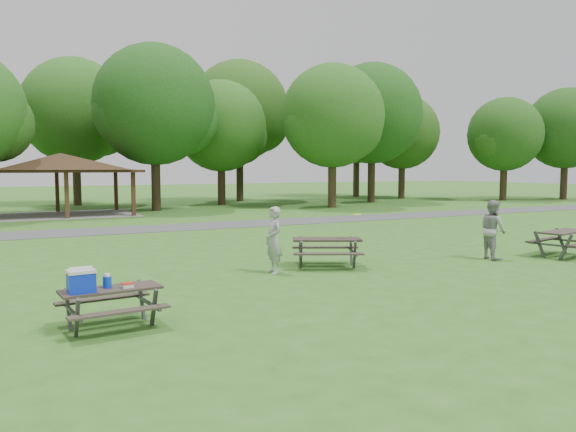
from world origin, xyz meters
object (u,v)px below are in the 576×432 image
Objects in this scene: picnic_table_near at (102,292)px; frisbee_catcher at (493,230)px; frisbee_thrower at (274,240)px; picnic_table_middle at (327,245)px.

picnic_table_near is 0.98× the size of frisbee_catcher.
picnic_table_near is 6.13m from frisbee_thrower.
frisbee_thrower reaches higher than picnic_table_middle.
frisbee_catcher is at bearing 82.44° from frisbee_thrower.
picnic_table_middle is (6.92, 3.59, -0.06)m from picnic_table_near.
frisbee_thrower is at bearing -174.17° from picnic_table_middle.
frisbee_thrower is 7.29m from frisbee_catcher.
picnic_table_middle is 5.54m from frisbee_catcher.
picnic_table_near is at bearing 114.16° from frisbee_catcher.
frisbee_catcher reaches higher than frisbee_thrower.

